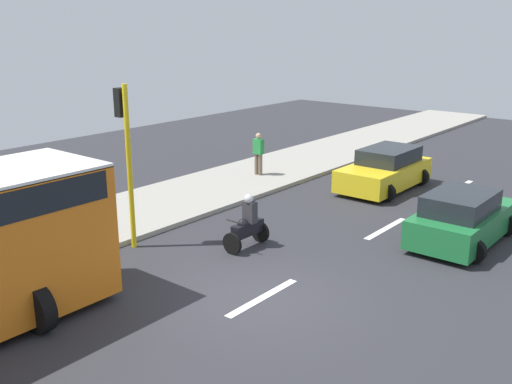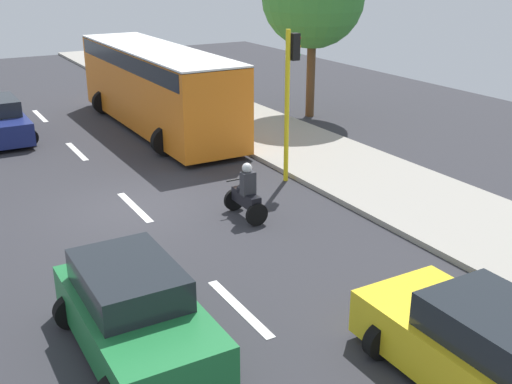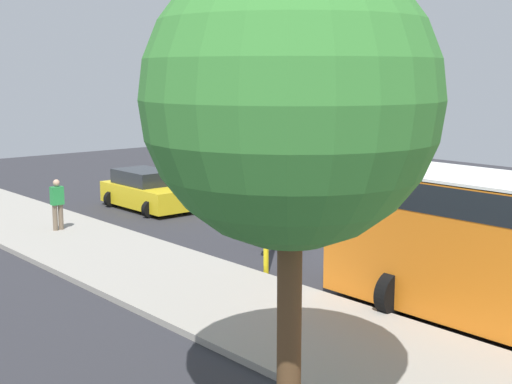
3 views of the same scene
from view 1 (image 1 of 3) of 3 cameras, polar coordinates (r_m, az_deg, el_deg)
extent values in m
cube|color=#2D2D33|center=(13.55, 0.67, -10.44)|extent=(40.00, 60.00, 0.10)
cube|color=#9E998E|center=(18.35, -16.72, -3.45)|extent=(4.00, 60.00, 0.15)
cube|color=white|center=(23.55, 19.19, 0.44)|extent=(0.20, 2.40, 0.01)
cube|color=white|center=(18.24, 12.52, -3.49)|extent=(0.20, 2.40, 0.01)
cube|color=white|center=(13.52, 0.67, -10.23)|extent=(0.20, 2.40, 0.01)
cube|color=yellow|center=(22.42, 12.33, 1.68)|extent=(1.91, 4.26, 0.80)
cube|color=#1E2328|center=(22.57, 12.83, 3.52)|extent=(1.60, 2.38, 0.56)
cylinder|color=black|center=(20.91, 12.57, -0.06)|extent=(0.64, 0.22, 0.64)
cylinder|color=black|center=(21.68, 8.61, 0.72)|extent=(0.64, 0.22, 0.64)
cylinder|color=black|center=(23.38, 15.71, 1.43)|extent=(0.64, 0.22, 0.64)
cylinder|color=black|center=(24.07, 12.05, 2.09)|extent=(0.64, 0.22, 0.64)
cube|color=#1E7238|center=(17.60, 19.46, -2.87)|extent=(1.83, 3.99, 0.80)
cube|color=#1E2328|center=(17.11, 19.30, -0.99)|extent=(1.53, 2.23, 0.56)
cylinder|color=black|center=(19.11, 18.52, -2.06)|extent=(0.64, 0.22, 0.64)
cylinder|color=black|center=(18.65, 23.11, -2.98)|extent=(0.64, 0.22, 0.64)
cylinder|color=black|center=(16.78, 15.24, -4.28)|extent=(0.64, 0.22, 0.64)
cylinder|color=black|center=(16.26, 20.41, -5.42)|extent=(0.64, 0.22, 0.64)
cylinder|color=black|center=(12.74, -20.48, -10.59)|extent=(1.00, 0.30, 1.00)
cylinder|color=black|center=(15.82, -2.34, -5.04)|extent=(0.60, 0.10, 0.60)
cylinder|color=black|center=(16.68, 0.40, -3.89)|extent=(0.60, 0.10, 0.60)
cube|color=black|center=(16.19, -0.82, -3.58)|extent=(0.28, 1.10, 0.36)
sphere|color=black|center=(15.99, -1.29, -3.16)|extent=(0.32, 0.32, 0.32)
cylinder|color=black|center=(15.68, -2.12, -2.89)|extent=(0.55, 0.04, 0.04)
cube|color=#333338|center=(16.12, -0.60, -1.98)|extent=(0.36, 0.24, 0.60)
sphere|color=silver|center=(15.96, -0.72, -0.66)|extent=(0.26, 0.26, 0.26)
cylinder|color=#72604C|center=(23.37, 0.43, 2.68)|extent=(0.16, 0.16, 0.85)
cylinder|color=#72604C|center=(23.49, 0.05, 2.75)|extent=(0.16, 0.16, 0.85)
cube|color=#268C3F|center=(23.27, 0.24, 4.45)|extent=(0.40, 0.24, 0.60)
sphere|color=tan|center=(23.19, 0.24, 5.49)|extent=(0.22, 0.22, 0.22)
cylinder|color=yellow|center=(16.09, -12.21, 2.25)|extent=(0.14, 0.14, 4.50)
cube|color=black|center=(15.95, -13.08, 8.48)|extent=(0.24, 0.24, 0.76)
sphere|color=red|center=(16.01, -13.41, 9.35)|extent=(0.16, 0.16, 0.16)
sphere|color=#F2A50C|center=(16.04, -13.35, 8.50)|extent=(0.16, 0.16, 0.16)
sphere|color=green|center=(16.07, -13.29, 7.66)|extent=(0.16, 0.16, 0.16)
camera|label=2|loc=(24.88, 34.39, 14.26)|focal=43.60mm
camera|label=3|loc=(24.73, -60.42, 6.46)|focal=49.77mm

